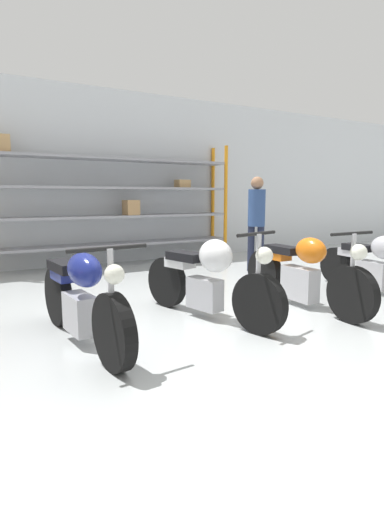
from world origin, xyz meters
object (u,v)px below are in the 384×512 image
Objects in this scene: motorcycle_blue at (81,297)px; motorcycle_silver at (377,265)px; shelving_rack at (117,201)px; motorcycle_orange at (303,272)px; person_near_rack at (256,216)px; motorcycle_white at (208,278)px.

motorcycle_blue reaches higher than motorcycle_silver.
shelving_rack is 5.00m from motorcycle_silver.
motorcycle_silver is at bearing -59.48° from shelving_rack.
motorcycle_orange is at bearing 82.74° from motorcycle_blue.
shelving_rack is at bearing -85.91° from person_near_rack.
motorcycle_silver is at bearing 83.01° from motorcycle_blue.
person_near_rack is (2.34, 2.10, 0.57)m from motorcycle_white.
shelving_rack is at bearing -165.79° from motorcycle_orange.
motorcycle_orange is at bearing -76.36° from shelving_rack.
motorcycle_white is 2.81m from motorcycle_silver.
motorcycle_white is 3.20m from person_near_rack.
person_near_rack is (3.83, 2.20, 0.59)m from motorcycle_blue.
motorcycle_silver is 1.21× the size of person_near_rack.
motorcycle_white is 0.97× the size of motorcycle_silver.
person_near_rack is at bearing -165.65° from motorcycle_silver.
motorcycle_white is at bearing 87.57° from motorcycle_blue.
motorcycle_white reaches higher than motorcycle_blue.
motorcycle_orange is 1.47m from motorcycle_silver.
motorcycle_orange reaches higher than motorcycle_blue.
shelving_rack reaches higher than motorcycle_white.
motorcycle_orange is (2.82, -0.05, -0.01)m from motorcycle_blue.
person_near_rack reaches higher than motorcycle_silver.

